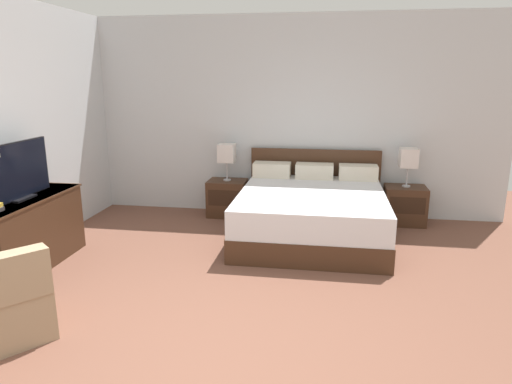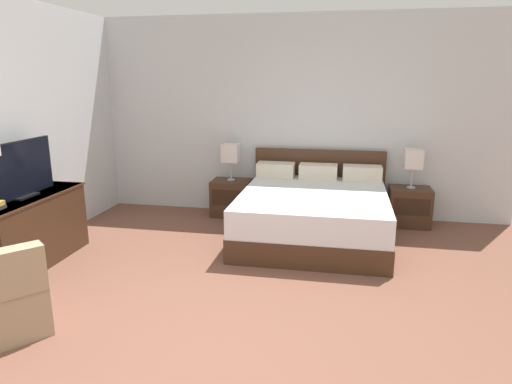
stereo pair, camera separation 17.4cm
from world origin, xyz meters
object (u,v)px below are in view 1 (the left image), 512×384
nightstand_left (227,198)px  nightstand_right (405,205)px  table_lamp_left (227,154)px  tv (17,172)px  dresser (27,232)px  table_lamp_right (408,158)px  bed (312,212)px

nightstand_left → nightstand_right: bearing=0.0°
table_lamp_left → tv: bearing=-127.0°
table_lamp_left → dresser: 2.81m
nightstand_right → tv: size_ratio=0.57×
nightstand_left → table_lamp_left: 0.66m
nightstand_left → tv: (-1.67, -2.22, 0.79)m
table_lamp_left → table_lamp_right: bearing=0.0°
nightstand_right → table_lamp_right: 0.66m
table_lamp_left → table_lamp_right: 2.51m
nightstand_right → table_lamp_left: 2.59m
dresser → tv: size_ratio=1.48×
nightstand_left → tv: bearing=-127.0°
dresser → tv: (0.00, -0.04, 0.66)m
nightstand_left → tv: size_ratio=0.57×
table_lamp_left → table_lamp_right: (2.51, 0.00, 0.00)m
bed → table_lamp_right: 1.58m
table_lamp_right → nightstand_left: bearing=-180.0°
nightstand_right → tv: bearing=-152.0°
nightstand_left → table_lamp_right: (2.51, 0.00, 0.66)m
dresser → table_lamp_right: bearing=27.6°
dresser → nightstand_right: bearing=27.6°
dresser → nightstand_left: bearing=52.5°
nightstand_right → table_lamp_left: bearing=180.0°
nightstand_right → dresser: dresser is taller
bed → table_lamp_right: (1.25, 0.75, 0.60)m
nightstand_left → nightstand_right: same height
bed → nightstand_right: bed is taller
bed → nightstand_right: (1.25, 0.74, -0.06)m
dresser → tv: 0.66m
nightstand_right → table_lamp_left: (-2.51, 0.00, 0.66)m
bed → dresser: size_ratio=1.43×
bed → table_lamp_right: bearing=30.8°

